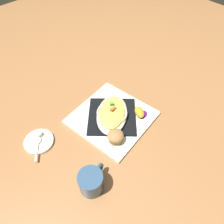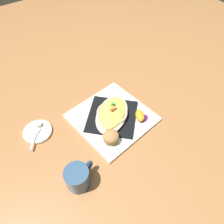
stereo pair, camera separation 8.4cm
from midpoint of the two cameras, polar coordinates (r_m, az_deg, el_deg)
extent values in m
plane|color=#98653C|center=(0.88, -2.75, -1.88)|extent=(2.60, 2.60, 0.00)
cube|color=white|center=(0.87, -2.77, -1.65)|extent=(0.33, 0.33, 0.01)
cube|color=black|center=(0.86, -2.79, -1.29)|extent=(0.27, 0.27, 0.01)
ellipsoid|color=beige|center=(0.85, -2.83, -0.68)|extent=(0.24, 0.22, 0.02)
torus|color=beige|center=(0.85, -2.85, -0.34)|extent=(0.17, 0.17, 0.01)
ellipsoid|color=#E9D24E|center=(0.84, -2.86, -0.21)|extent=(0.19, 0.18, 0.02)
cube|color=#AE5F33|center=(0.84, -1.96, 0.82)|extent=(0.01, 0.01, 0.01)
cube|color=#B35D28|center=(0.83, -2.91, 0.61)|extent=(0.01, 0.01, 0.01)
cube|color=#D9492F|center=(0.83, -3.04, 0.34)|extent=(0.01, 0.01, 0.01)
cube|color=#D2402E|center=(0.83, -2.97, 0.20)|extent=(0.01, 0.01, 0.01)
cube|color=#489840|center=(0.85, -2.94, 2.05)|extent=(0.02, 0.02, 0.01)
cylinder|color=olive|center=(0.79, -2.11, -7.38)|extent=(0.05, 0.05, 0.02)
ellipsoid|color=#9D7143|center=(0.78, -2.15, -6.67)|extent=(0.06, 0.06, 0.03)
ellipsoid|color=#4C0F23|center=(0.77, -2.16, -6.37)|extent=(0.02, 0.02, 0.01)
ellipsoid|color=#511858|center=(0.87, 5.49, -0.82)|extent=(0.05, 0.04, 0.01)
ellipsoid|color=orange|center=(0.87, 4.66, -0.19)|extent=(0.06, 0.07, 0.03)
cylinder|color=#2F4C6C|center=(0.71, -9.26, -18.41)|extent=(0.08, 0.08, 0.08)
torus|color=#2F4C6C|center=(0.72, -7.09, -15.48)|extent=(0.05, 0.02, 0.05)
cylinder|color=#4C2D14|center=(0.73, -8.99, -19.14)|extent=(0.07, 0.07, 0.03)
cylinder|color=white|center=(0.87, -21.80, -7.62)|extent=(0.11, 0.11, 0.01)
ellipsoid|color=silver|center=(0.86, -22.00, -7.26)|extent=(0.04, 0.04, 0.01)
cube|color=silver|center=(0.83, -22.47, -10.12)|extent=(0.05, 0.06, 0.00)
cylinder|color=white|center=(0.87, -21.85, -5.75)|extent=(0.02, 0.02, 0.02)
camera|label=1|loc=(0.04, -92.87, -3.50)|focal=33.88mm
camera|label=2|loc=(0.04, 87.13, 3.50)|focal=33.88mm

